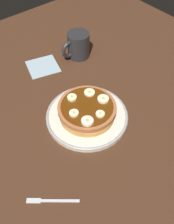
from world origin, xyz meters
TOP-DOWN VIEW (x-y plane):
  - ground_plane at (0.00, 0.00)cm, footprint 140.00×140.00cm
  - plate at (0.00, 0.00)cm, footprint 25.47×25.47cm
  - pancake_stack at (-0.42, -0.11)cm, footprint 17.60×17.61cm
  - banana_slice_0 at (1.57, -5.24)cm, footprint 2.93×2.93cm
  - banana_slice_1 at (-0.77, 5.02)cm, footprint 2.67×2.67cm
  - banana_slice_2 at (3.79, 4.75)cm, footprint 3.53×3.53cm
  - banana_slice_3 at (-5.35, 1.20)cm, footprint 3.52×3.52cm
  - banana_slice_4 at (-3.96, -3.60)cm, footprint 3.37×3.37cm
  - banana_slice_5 at (4.86, 0.46)cm, footprint 2.82×2.82cm
  - coffee_mug at (-17.11, -26.32)cm, footprint 12.08×8.40cm
  - napkin at (-2.84, -29.57)cm, footprint 13.58×13.58cm
  - fork at (23.73, 14.41)cm, footprint 10.61×9.08cm

SIDE VIEW (x-z plane):
  - ground_plane at x=0.00cm, z-range -3.00..0.00cm
  - napkin at x=-2.84cm, z-range 0.00..0.30cm
  - fork at x=23.73cm, z-range 0.00..0.50cm
  - plate at x=0.00cm, z-range 0.06..1.68cm
  - pancake_stack at x=-0.42cm, z-range 1.37..5.55cm
  - coffee_mug at x=-17.11cm, z-range 0.15..9.84cm
  - banana_slice_4 at x=-3.96cm, z-range 5.34..6.04cm
  - banana_slice_1 at x=-0.77cm, z-range 5.34..6.17cm
  - banana_slice_5 at x=4.86cm, z-range 5.34..6.20cm
  - banana_slice_3 at x=-5.35cm, z-range 5.34..6.23cm
  - banana_slice_0 at x=1.57cm, z-range 5.34..6.30cm
  - banana_slice_2 at x=3.79cm, z-range 5.34..6.40cm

